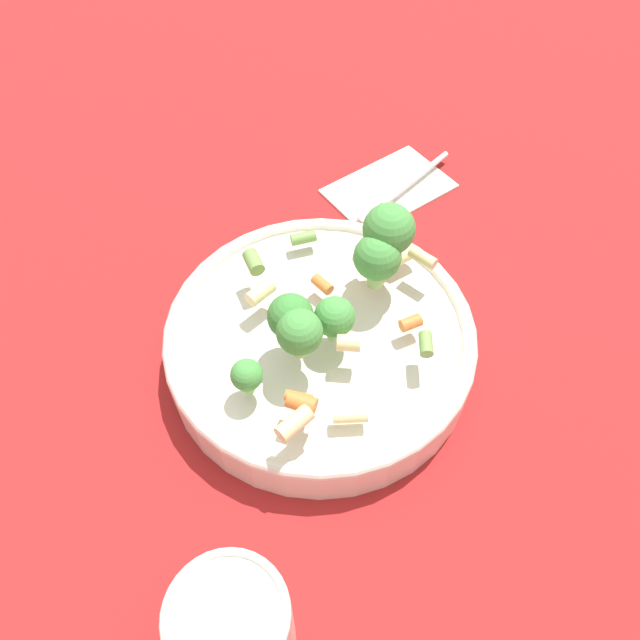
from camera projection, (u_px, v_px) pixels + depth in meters
ground_plane at (320, 356)px, 0.59m from camera, size 3.00×3.00×0.00m
bowl at (320, 341)px, 0.57m from camera, size 0.28×0.28×0.05m
pasta_salad at (343, 287)px, 0.52m from camera, size 0.19×0.24×0.08m
cup at (233, 628)px, 0.41m from camera, size 0.08×0.08×0.09m
napkin at (389, 188)px, 0.72m from camera, size 0.15×0.16×0.01m
spoon at (389, 200)px, 0.70m from camera, size 0.07×0.15×0.01m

